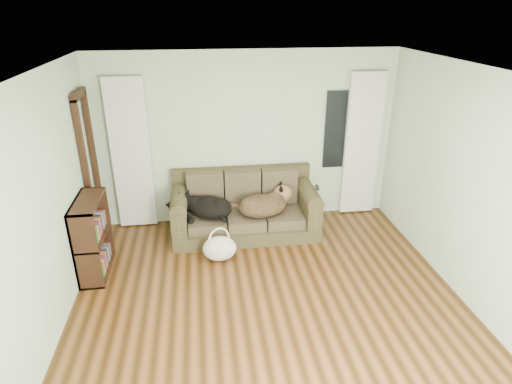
{
  "coord_description": "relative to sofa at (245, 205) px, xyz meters",
  "views": [
    {
      "loc": [
        -0.69,
        -3.67,
        3.19
      ],
      "look_at": [
        0.02,
        1.6,
        0.82
      ],
      "focal_mm": 30.0,
      "sensor_mm": 36.0,
      "label": 1
    }
  ],
  "objects": [
    {
      "name": "dog_black_lab",
      "position": [
        -0.57,
        -0.07,
        0.03
      ],
      "size": [
        0.86,
        0.81,
        0.3
      ],
      "primitive_type": "ellipsoid",
      "rotation": [
        0.0,
        0.0,
        -0.63
      ],
      "color": "black",
      "rests_on": "sofa"
    },
    {
      "name": "wall_back",
      "position": [
        0.09,
        0.53,
        0.85
      ],
      "size": [
        4.5,
        0.04,
        2.6
      ],
      "primitive_type": "cube",
      "color": "beige",
      "rests_on": "ground"
    },
    {
      "name": "tv_remote",
      "position": [
        1.05,
        -0.13,
        0.28
      ],
      "size": [
        0.07,
        0.16,
        0.02
      ],
      "primitive_type": "cube",
      "rotation": [
        0.0,
        0.0,
        -0.16
      ],
      "color": "black",
      "rests_on": "sofa"
    },
    {
      "name": "curtain_right",
      "position": [
        1.89,
        0.45,
        0.7
      ],
      "size": [
        0.55,
        0.08,
        2.25
      ],
      "primitive_type": "cube",
      "color": "white",
      "rests_on": "ground"
    },
    {
      "name": "dog_shepherd",
      "position": [
        0.28,
        -0.11,
        0.04
      ],
      "size": [
        0.82,
        0.64,
        0.33
      ],
      "primitive_type": "ellipsoid",
      "rotation": [
        0.0,
        0.0,
        3.31
      ],
      "color": "black",
      "rests_on": "sofa"
    },
    {
      "name": "wall_right",
      "position": [
        2.34,
        -1.97,
        0.85
      ],
      "size": [
        0.04,
        5.0,
        2.6
      ],
      "primitive_type": "cube",
      "color": "beige",
      "rests_on": "ground"
    },
    {
      "name": "curtain_left",
      "position": [
        -1.61,
        0.45,
        0.7
      ],
      "size": [
        0.55,
        0.08,
        2.25
      ],
      "primitive_type": "cube",
      "color": "white",
      "rests_on": "ground"
    },
    {
      "name": "sofa",
      "position": [
        0.0,
        0.0,
        0.0
      ],
      "size": [
        2.11,
        0.91,
        0.86
      ],
      "primitive_type": "cube",
      "color": "#403D1E",
      "rests_on": "floor"
    },
    {
      "name": "floor",
      "position": [
        0.09,
        -1.97,
        -0.45
      ],
      "size": [
        5.0,
        5.0,
        0.0
      ],
      "primitive_type": "plane",
      "color": "#341E0A",
      "rests_on": "ground"
    },
    {
      "name": "bookshelf",
      "position": [
        -2.0,
        -0.76,
        0.05
      ],
      "size": [
        0.39,
        0.84,
        1.01
      ],
      "primitive_type": "cube",
      "rotation": [
        0.0,
        0.0,
        -0.11
      ],
      "color": "black",
      "rests_on": "floor"
    },
    {
      "name": "ceiling",
      "position": [
        0.09,
        -1.97,
        2.15
      ],
      "size": [
        5.0,
        5.0,
        0.0
      ],
      "primitive_type": "plane",
      "color": "white",
      "rests_on": "ground"
    },
    {
      "name": "tote_bag",
      "position": [
        -0.42,
        -0.69,
        -0.29
      ],
      "size": [
        0.49,
        0.39,
        0.33
      ],
      "primitive_type": "ellipsoid",
      "rotation": [
        0.0,
        0.0,
        0.09
      ],
      "color": "silver",
      "rests_on": "floor"
    },
    {
      "name": "window_pane",
      "position": [
        1.54,
        0.5,
        0.95
      ],
      "size": [
        0.5,
        0.03,
        1.2
      ],
      "primitive_type": "cube",
      "color": "black",
      "rests_on": "wall_back"
    },
    {
      "name": "door_casing",
      "position": [
        -2.11,
        0.07,
        0.6
      ],
      "size": [
        0.07,
        0.6,
        2.1
      ],
      "primitive_type": "cube",
      "color": "black",
      "rests_on": "ground"
    },
    {
      "name": "wall_left",
      "position": [
        -2.16,
        -1.97,
        0.85
      ],
      "size": [
        0.04,
        5.0,
        2.6
      ],
      "primitive_type": "cube",
      "color": "beige",
      "rests_on": "ground"
    }
  ]
}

